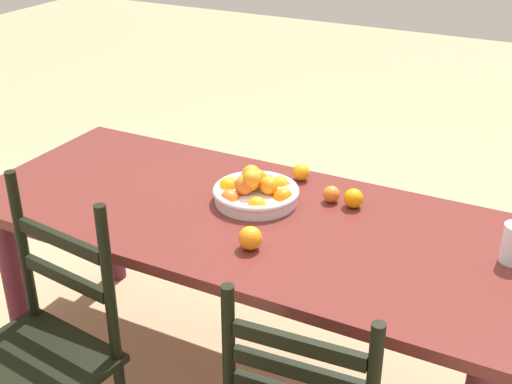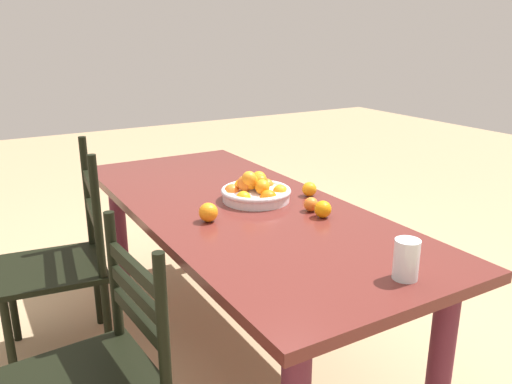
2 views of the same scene
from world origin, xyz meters
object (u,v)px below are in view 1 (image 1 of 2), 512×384
Objects in this scene: chair_by_cabinet at (37,359)px; orange_loose_0 at (250,238)px; orange_loose_2 at (301,172)px; dining_table at (248,238)px; orange_loose_1 at (353,198)px; orange_loose_3 at (331,194)px; fruit_bowl at (256,191)px.

chair_by_cabinet is 0.77m from orange_loose_0.
orange_loose_0 reaches higher than orange_loose_2.
dining_table is 0.37m from orange_loose_2.
orange_loose_3 is (0.09, -0.00, -0.00)m from orange_loose_1.
fruit_bowl is (-0.36, -0.80, 0.31)m from chair_by_cabinet.
orange_loose_1 is (-0.32, -0.22, 0.13)m from dining_table.
orange_loose_3 is at bearing -152.18° from fruit_bowl.
chair_by_cabinet is 13.88× the size of orange_loose_1.
orange_loose_0 is 1.26× the size of orange_loose_3.
orange_loose_3 is at bearing -104.18° from orange_loose_0.
orange_loose_1 reaches higher than dining_table.
orange_loose_1 is at bearing 177.85° from orange_loose_3.
orange_loose_2 reaches higher than dining_table.
orange_loose_3 is (-0.25, -0.13, -0.01)m from fruit_bowl.
fruit_bowl is 4.74× the size of orange_loose_2.
orange_loose_0 is 0.47m from orange_loose_1.
fruit_bowl reaches higher than orange_loose_3.
dining_table is 6.46× the size of fruit_bowl.
orange_loose_2 is 1.09× the size of orange_loose_3.
dining_table is 33.31× the size of orange_loose_3.
orange_loose_0 is 1.10× the size of orange_loose_1.
orange_loose_3 is (-0.60, -0.93, 0.30)m from chair_by_cabinet.
fruit_bowl reaches higher than orange_loose_0.
dining_table is at bearing 81.02° from orange_loose_2.
orange_loose_2 is (0.26, -0.12, -0.00)m from orange_loose_1.
chair_by_cabinet is at bearing 45.47° from orange_loose_0.
orange_loose_1 is (-0.69, -0.93, 0.31)m from chair_by_cabinet.
orange_loose_1 is 1.06× the size of orange_loose_2.
orange_loose_2 is (-0.43, -1.05, 0.30)m from chair_by_cabinet.
dining_table is 26.37× the size of orange_loose_0.
dining_table is 0.17m from fruit_bowl.
orange_loose_0 is (-0.14, 0.30, -0.01)m from fruit_bowl.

